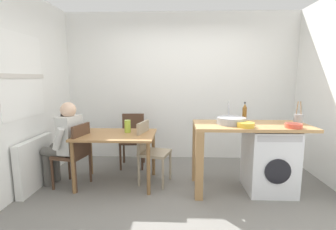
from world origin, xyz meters
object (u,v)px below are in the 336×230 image
Objects in this scene: seated_person at (65,140)px; chair_spare_by_wall at (133,137)px; vase at (128,126)px; bottle_tall_green at (245,113)px; washing_machine at (269,160)px; colander at (294,125)px; chair_person_seat at (75,152)px; mixing_bowl at (246,125)px; dining_table at (116,140)px; utensil_crock at (298,119)px; chair_opposite at (150,149)px.

chair_spare_by_wall is at bearing -30.77° from seated_person.
bottle_tall_green is at bearing -0.27° from vase.
colander is (0.19, -0.22, 0.52)m from washing_machine.
seated_person reaches higher than chair_person_seat.
chair_spare_by_wall is 4.50× the size of colander.
mixing_bowl reaches higher than chair_spare_by_wall.
washing_machine is 0.59m from colander.
chair_person_seat is 0.75× the size of seated_person.
vase is (-1.96, 0.24, 0.40)m from washing_machine.
chair_spare_by_wall is at bearing 94.62° from vase.
vase reaches higher than chair_person_seat.
colander is (2.85, -0.24, 0.44)m from chair_person_seat.
bottle_tall_green reaches higher than dining_table.
bottle_tall_green is at bearing 2.90° from dining_table.
dining_table is 1.22× the size of chair_spare_by_wall.
colander is (2.20, -1.13, 0.44)m from chair_spare_by_wall.
utensil_crock is (2.48, -0.09, 0.35)m from dining_table.
chair_person_seat is 0.80m from vase.
utensil_crock is (0.76, 0.25, 0.04)m from mixing_bowl.
vase reaches higher than chair_spare_by_wall.
vase is at bearing 33.69° from dining_table.
chair_person_seat is 4.19× the size of mixing_bowl.
utensil_crock is at bearing -77.77° from seated_person.
chair_opposite is at bearing 166.90° from colander.
chair_opposite is 0.80m from chair_spare_by_wall.
dining_table is at bearing -146.31° from vase.
chair_person_seat reaches higher than washing_machine.
seated_person is 3.03m from colander.
seated_person is at bearing -173.40° from dining_table.
chair_person_seat is 1.00× the size of chair_spare_by_wall.
bottle_tall_green is at bearing 77.33° from mixing_bowl.
chair_spare_by_wall is at bearing 152.87° from colander.
mixing_bowl is 0.58m from colander.
utensil_crock is (3.03, 0.03, 0.48)m from chair_person_seat.
bottle_tall_green reaches higher than chair_person_seat.
mixing_bowl is 1.64m from vase.
utensil_crock is 2.34m from vase.
chair_person_seat is 1.04m from chair_opposite.
dining_table is at bearing -71.10° from seated_person.
chair_opposite is 1.44m from bottle_tall_green.
dining_table is at bearing -65.75° from chair_person_seat.
dining_table is 2.51m from utensil_crock.
mixing_bowl is at bearing -83.22° from chair_person_seat.
vase is (-2.33, 0.19, -0.16)m from utensil_crock.
chair_spare_by_wall is 1.93m from bottle_tall_green.
chair_person_seat is at bearing 175.19° from colander.
seated_person is 4.01× the size of utensil_crock.
seated_person is at bearing 43.44° from chair_spare_by_wall.
washing_machine reaches higher than dining_table.
bottle_tall_green reaches higher than chair_opposite.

